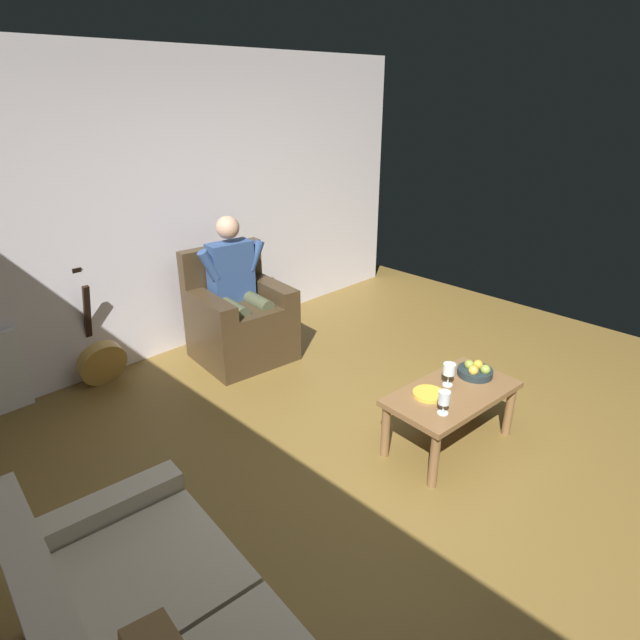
{
  "coord_description": "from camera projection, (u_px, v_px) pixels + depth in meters",
  "views": [
    {
      "loc": [
        2.47,
        1.55,
        2.31
      ],
      "look_at": [
        -0.14,
        -1.07,
        0.7
      ],
      "focal_mm": 29.95,
      "sensor_mm": 36.0,
      "label": 1
    }
  ],
  "objects": [
    {
      "name": "ground_plane",
      "position": [
        418.0,
        468.0,
        3.53
      ],
      "size": [
        6.49,
        6.49,
        0.0
      ],
      "primitive_type": "plane",
      "color": "brown"
    },
    {
      "name": "wall_back",
      "position": [
        177.0,
        208.0,
        4.78
      ],
      "size": [
        5.64,
        0.06,
        2.65
      ],
      "primitive_type": "cube",
      "color": "white",
      "rests_on": "ground"
    },
    {
      "name": "armchair",
      "position": [
        240.0,
        321.0,
        4.87
      ],
      "size": [
        0.87,
        0.82,
        1.01
      ],
      "rotation": [
        0.0,
        0.0,
        -0.11
      ],
      "color": "#3F2F1C",
      "rests_on": "ground"
    },
    {
      "name": "person_seated",
      "position": [
        238.0,
        285.0,
        4.72
      ],
      "size": [
        0.66,
        0.6,
        1.31
      ],
      "rotation": [
        0.0,
        0.0,
        -0.11
      ],
      "color": "navy",
      "rests_on": "ground"
    },
    {
      "name": "coffee_table",
      "position": [
        452.0,
        400.0,
        3.63
      ],
      "size": [
        0.98,
        0.58,
        0.43
      ],
      "rotation": [
        0.0,
        0.0,
        -0.07
      ],
      "color": "brown",
      "rests_on": "ground"
    },
    {
      "name": "guitar",
      "position": [
        101.0,
        359.0,
        4.45
      ],
      "size": [
        0.4,
        0.34,
        1.0
      ],
      "color": "#AA8138",
      "rests_on": "ground"
    },
    {
      "name": "wine_glass_near",
      "position": [
        449.0,
        370.0,
        3.62
      ],
      "size": [
        0.09,
        0.09,
        0.16
      ],
      "color": "silver",
      "rests_on": "coffee_table"
    },
    {
      "name": "wine_glass_far",
      "position": [
        444.0,
        399.0,
        3.31
      ],
      "size": [
        0.07,
        0.07,
        0.16
      ],
      "color": "silver",
      "rests_on": "coffee_table"
    },
    {
      "name": "fruit_bowl",
      "position": [
        475.0,
        371.0,
        3.78
      ],
      "size": [
        0.25,
        0.25,
        0.11
      ],
      "color": "#222E32",
      "rests_on": "coffee_table"
    },
    {
      "name": "decorative_dish",
      "position": [
        429.0,
        394.0,
        3.54
      ],
      "size": [
        0.21,
        0.21,
        0.02
      ],
      "primitive_type": "cylinder",
      "color": "gold",
      "rests_on": "coffee_table"
    }
  ]
}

